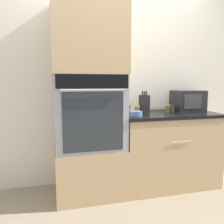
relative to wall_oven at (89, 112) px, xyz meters
name	(u,v)px	position (x,y,z in m)	size (l,w,h in m)	color
ground_plane	(129,202)	(0.37, -0.30, -0.93)	(12.00, 12.00, 0.00)	gray
wall_back	(114,82)	(0.37, 0.33, 0.32)	(8.00, 0.05, 2.50)	silver
oven_cabinet_base	(90,170)	(0.00, 0.00, -0.66)	(0.74, 0.60, 0.53)	tan
wall_oven	(89,112)	(0.00, 0.00, 0.00)	(0.72, 0.64, 0.78)	#9EA0A5
oven_cabinet_upper	(88,37)	(0.00, 0.00, 0.78)	(0.74, 0.60, 0.78)	tan
counter_unit	(167,149)	(0.95, 0.00, -0.48)	(1.18, 0.63, 0.88)	tan
microwave	(188,101)	(1.29, 0.12, 0.09)	(0.38, 0.28, 0.26)	#232326
knife_block	(144,104)	(0.66, 0.05, 0.06)	(0.10, 0.12, 0.26)	black
bowl	(136,114)	(0.48, -0.16, -0.02)	(0.13, 0.13, 0.06)	#517599
condiment_jar_near	(168,108)	(0.96, 0.05, 0.00)	(0.06, 0.06, 0.10)	brown
condiment_jar_mid	(137,109)	(0.56, 0.01, 0.01)	(0.06, 0.06, 0.11)	brown
condiment_jar_far	(173,108)	(1.05, 0.09, 0.00)	(0.05, 0.05, 0.09)	#427047
condiment_jar_back	(128,109)	(0.50, 0.16, 0.00)	(0.05, 0.05, 0.08)	silver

